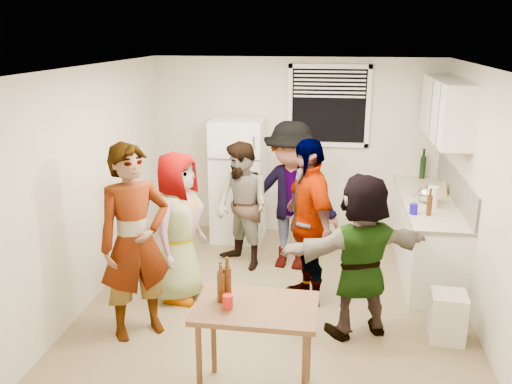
% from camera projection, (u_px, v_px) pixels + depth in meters
% --- Properties ---
extents(room, '(4.00, 4.50, 2.50)m').
position_uv_depth(room, '(277.00, 303.00, 5.88)').
color(room, beige).
rests_on(room, ground).
extents(window, '(1.12, 0.10, 1.06)m').
position_uv_depth(window, '(329.00, 106.00, 7.38)').
color(window, white).
rests_on(window, room).
extents(refrigerator, '(0.70, 0.70, 1.70)m').
position_uv_depth(refrigerator, '(239.00, 180.00, 7.52)').
color(refrigerator, white).
rests_on(refrigerator, ground).
extents(counter_lower, '(0.60, 2.20, 0.86)m').
position_uv_depth(counter_lower, '(426.00, 236.00, 6.61)').
color(counter_lower, white).
rests_on(counter_lower, ground).
extents(countertop, '(0.64, 2.22, 0.04)m').
position_uv_depth(countertop, '(429.00, 201.00, 6.48)').
color(countertop, beige).
rests_on(countertop, counter_lower).
extents(backsplash, '(0.03, 2.20, 0.36)m').
position_uv_depth(backsplash, '(456.00, 186.00, 6.38)').
color(backsplash, '#A49F95').
rests_on(backsplash, countertop).
extents(upper_cabinets, '(0.34, 1.60, 0.70)m').
position_uv_depth(upper_cabinets, '(446.00, 110.00, 6.34)').
color(upper_cabinets, white).
rests_on(upper_cabinets, room).
extents(kettle, '(0.31, 0.28, 0.22)m').
position_uv_depth(kettle, '(426.00, 202.00, 6.36)').
color(kettle, silver).
rests_on(kettle, countertop).
extents(paper_towel, '(0.12, 0.12, 0.25)m').
position_uv_depth(paper_towel, '(432.00, 208.00, 6.17)').
color(paper_towel, white).
rests_on(paper_towel, countertop).
extents(wine_bottle, '(0.08, 0.08, 0.31)m').
position_uv_depth(wine_bottle, '(422.00, 178.00, 7.40)').
color(wine_bottle, black).
rests_on(wine_bottle, countertop).
extents(beer_bottle_counter, '(0.06, 0.06, 0.23)m').
position_uv_depth(beer_bottle_counter, '(428.00, 215.00, 5.92)').
color(beer_bottle_counter, '#47230C').
rests_on(beer_bottle_counter, countertop).
extents(blue_cup, '(0.09, 0.09, 0.12)m').
position_uv_depth(blue_cup, '(413.00, 214.00, 5.96)').
color(blue_cup, '#1909D5').
rests_on(blue_cup, countertop).
extents(picture_frame, '(0.02, 0.16, 0.13)m').
position_uv_depth(picture_frame, '(445.00, 189.00, 6.68)').
color(picture_frame, '#E0B154').
rests_on(picture_frame, countertop).
extents(trash_bin, '(0.34, 0.34, 0.47)m').
position_uv_depth(trash_bin, '(448.00, 315.00, 5.12)').
color(trash_bin, silver).
rests_on(trash_bin, ground).
extents(beer_bottle_table, '(0.07, 0.07, 0.26)m').
position_uv_depth(beer_bottle_table, '(228.00, 298.00, 4.30)').
color(beer_bottle_table, '#47230C').
rests_on(beer_bottle_table, serving_table).
extents(red_cup, '(0.08, 0.08, 0.11)m').
position_uv_depth(red_cup, '(228.00, 308.00, 4.14)').
color(red_cup, red).
rests_on(red_cup, serving_table).
extents(guest_grey, '(1.78, 1.14, 0.52)m').
position_uv_depth(guest_grey, '(181.00, 297.00, 6.02)').
color(guest_grey, gray).
rests_on(guest_grey, ground).
extents(guest_stripe, '(1.72, 1.90, 0.45)m').
position_uv_depth(guest_stripe, '(141.00, 332.00, 5.32)').
color(guest_stripe, '#141933').
rests_on(guest_stripe, ground).
extents(guest_back_left, '(1.58, 1.70, 0.59)m').
position_uv_depth(guest_back_left, '(243.00, 265.00, 6.82)').
color(guest_back_left, brown).
rests_on(guest_back_left, ground).
extents(guest_back_right, '(1.42, 1.97, 0.68)m').
position_uv_depth(guest_back_right, '(289.00, 266.00, 6.81)').
color(guest_back_right, '#47464C').
rests_on(guest_back_right, ground).
extents(guest_black, '(2.08, 1.72, 0.44)m').
position_uv_depth(guest_black, '(306.00, 300.00, 5.94)').
color(guest_black, black).
rests_on(guest_black, ground).
extents(guest_orange, '(2.02, 2.08, 0.48)m').
position_uv_depth(guest_orange, '(357.00, 332.00, 5.32)').
color(guest_orange, '#E27C48').
rests_on(guest_orange, ground).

